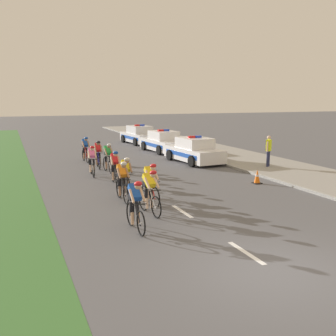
{
  "coord_description": "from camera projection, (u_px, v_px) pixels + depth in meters",
  "views": [
    {
      "loc": [
        -5.34,
        -7.06,
        3.83
      ],
      "look_at": [
        0.39,
        7.44,
        1.1
      ],
      "focal_mm": 43.43,
      "sensor_mm": 36.0,
      "label": 1
    }
  ],
  "objects": [
    {
      "name": "police_car_second",
      "position": [
        163.0,
        142.0,
        28.7
      ],
      "size": [
        2.23,
        4.51,
        1.59
      ],
      "color": "white",
      "rests_on": "ground"
    },
    {
      "name": "cyclist_fifth",
      "position": [
        126.0,
        175.0,
        16.07
      ],
      "size": [
        0.44,
        1.72,
        1.56
      ],
      "color": "black",
      "rests_on": "ground"
    },
    {
      "name": "police_car_third",
      "position": [
        139.0,
        135.0,
        33.8
      ],
      "size": [
        2.31,
        4.55,
        1.59
      ],
      "color": "silver",
      "rests_on": "ground"
    },
    {
      "name": "spectator_closest",
      "position": [
        269.0,
        149.0,
        21.84
      ],
      "size": [
        0.45,
        0.4,
        1.68
      ],
      "color": "#23284C",
      "rests_on": "sidewalk_slab"
    },
    {
      "name": "cyclist_tenth",
      "position": [
        85.0,
        149.0,
        24.13
      ],
      "size": [
        0.43,
        1.72,
        1.56
      ],
      "color": "black",
      "rests_on": "ground"
    },
    {
      "name": "lane_markings_centre",
      "position": [
        182.0,
        211.0,
        13.78
      ],
      "size": [
        0.14,
        17.6,
        0.01
      ],
      "color": "white",
      "rests_on": "ground"
    },
    {
      "name": "cyclist_ninth",
      "position": [
        98.0,
        154.0,
        22.04
      ],
      "size": [
        0.45,
        1.72,
        1.56
      ],
      "color": "black",
      "rests_on": "ground"
    },
    {
      "name": "cyclist_lead",
      "position": [
        135.0,
        205.0,
        11.65
      ],
      "size": [
        0.42,
        1.72,
        1.56
      ],
      "color": "black",
      "rests_on": "ground"
    },
    {
      "name": "cyclist_second",
      "position": [
        150.0,
        191.0,
        13.31
      ],
      "size": [
        0.45,
        1.72,
        1.56
      ],
      "color": "black",
      "rests_on": "ground"
    },
    {
      "name": "police_car_nearest",
      "position": [
        194.0,
        151.0,
        24.01
      ],
      "size": [
        2.28,
        4.53,
        1.59
      ],
      "color": "white",
      "rests_on": "ground"
    },
    {
      "name": "cyclist_sixth",
      "position": [
        115.0,
        167.0,
        17.94
      ],
      "size": [
        0.44,
        1.72,
        1.56
      ],
      "color": "black",
      "rests_on": "ground"
    },
    {
      "name": "cyclist_eighth",
      "position": [
        108.0,
        157.0,
        20.79
      ],
      "size": [
        0.43,
        1.72,
        1.56
      ],
      "color": "black",
      "rests_on": "ground"
    },
    {
      "name": "cyclist_seventh",
      "position": [
        92.0,
        160.0,
        19.83
      ],
      "size": [
        0.44,
        1.72,
        1.56
      ],
      "color": "black",
      "rests_on": "ground"
    },
    {
      "name": "sidewalk_slab",
      "position": [
        246.0,
        160.0,
        24.81
      ],
      "size": [
        4.48,
        60.0,
        0.12
      ],
      "primitive_type": "cube",
      "color": "gray",
      "rests_on": "ground"
    },
    {
      "name": "cyclist_third",
      "position": [
        150.0,
        183.0,
        14.59
      ],
      "size": [
        0.43,
        1.72,
        1.56
      ],
      "color": "black",
      "rests_on": "ground"
    },
    {
      "name": "traffic_cone_mid",
      "position": [
        257.0,
        177.0,
        18.17
      ],
      "size": [
        0.36,
        0.36,
        0.64
      ],
      "color": "black",
      "rests_on": "ground"
    },
    {
      "name": "ground_plane",
      "position": [
        274.0,
        271.0,
        9.06
      ],
      "size": [
        160.0,
        160.0,
        0.0
      ],
      "primitive_type": "plane",
      "color": "#56565B"
    },
    {
      "name": "kerb_edge",
      "position": [
        215.0,
        161.0,
        24.03
      ],
      "size": [
        0.16,
        60.0,
        0.13
      ],
      "primitive_type": "cube",
      "color": "#9E9E99",
      "rests_on": "ground"
    },
    {
      "name": "cyclist_fourth",
      "position": [
        122.0,
        180.0,
        15.04
      ],
      "size": [
        0.42,
        1.72,
        1.56
      ],
      "color": "black",
      "rests_on": "ground"
    }
  ]
}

